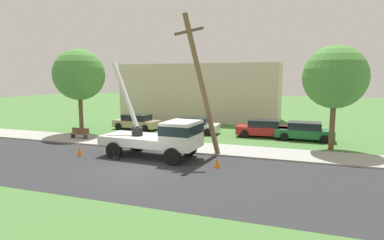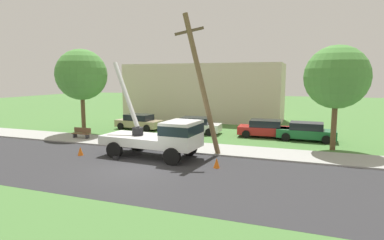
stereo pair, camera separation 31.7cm
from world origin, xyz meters
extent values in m
plane|color=#477538|center=(0.00, 12.00, 0.00)|extent=(120.00, 120.00, 0.00)
cube|color=#2B2B2D|center=(0.00, 0.00, 0.00)|extent=(80.00, 8.76, 0.01)
cube|color=#9E9E99|center=(0.00, 5.97, 0.05)|extent=(80.00, 3.17, 0.10)
cube|color=silver|center=(-1.42, 2.84, 1.02)|extent=(4.44, 2.67, 0.55)
cube|color=silver|center=(1.67, 2.65, 1.55)|extent=(2.05, 2.52, 1.60)
cube|color=#19232D|center=(1.67, 2.65, 1.90)|extent=(2.07, 2.54, 0.56)
cylinder|color=black|center=(-1.40, 2.84, 1.55)|extent=(0.70, 0.70, 0.50)
cylinder|color=silver|center=(-2.63, 3.57, 3.85)|extent=(2.81, 1.82, 4.26)
cube|color=black|center=(-2.11, 1.43, 0.10)|extent=(0.32, 0.32, 0.20)
cube|color=black|center=(-1.93, 4.33, 0.10)|extent=(0.32, 0.32, 0.20)
cylinder|color=black|center=(1.56, 1.45, 0.50)|extent=(1.00, 0.30, 1.00)
cylinder|color=black|center=(1.71, 3.85, 0.50)|extent=(1.00, 0.30, 1.00)
cylinder|color=black|center=(-2.40, 1.70, 0.50)|extent=(1.00, 0.30, 1.00)
cylinder|color=black|center=(-2.25, 4.10, 0.50)|extent=(1.00, 0.30, 1.00)
cylinder|color=brown|center=(2.43, 4.21, 4.37)|extent=(2.33, 1.35, 8.82)
cube|color=brown|center=(1.71, 3.86, 7.70)|extent=(1.68, 0.93, 0.58)
cone|color=orange|center=(4.09, 1.77, 0.28)|extent=(0.36, 0.36, 0.56)
cone|color=orange|center=(-4.82, 1.53, 0.28)|extent=(0.36, 0.36, 0.56)
cube|color=tan|center=(-6.47, 11.95, 0.55)|extent=(4.52, 2.13, 0.65)
cube|color=black|center=(-6.47, 11.95, 1.15)|extent=(2.58, 1.84, 0.55)
cylinder|color=black|center=(-5.09, 10.94, 0.32)|extent=(0.64, 0.22, 0.64)
cylinder|color=black|center=(-4.95, 12.74, 0.32)|extent=(0.64, 0.22, 0.64)
cylinder|color=black|center=(-7.99, 11.16, 0.32)|extent=(0.64, 0.22, 0.64)
cylinder|color=black|center=(-7.85, 12.96, 0.32)|extent=(0.64, 0.22, 0.64)
cube|color=silver|center=(-0.62, 11.69, 0.55)|extent=(4.48, 2.01, 0.65)
cube|color=black|center=(-0.62, 11.69, 1.15)|extent=(2.54, 1.77, 0.55)
cylinder|color=black|center=(0.87, 10.86, 0.32)|extent=(0.64, 0.22, 0.64)
cylinder|color=black|center=(0.78, 12.66, 0.32)|extent=(0.64, 0.22, 0.64)
cylinder|color=black|center=(-2.03, 10.72, 0.32)|extent=(0.64, 0.22, 0.64)
cylinder|color=black|center=(-2.12, 12.52, 0.32)|extent=(0.64, 0.22, 0.64)
cube|color=#B21E1E|center=(5.38, 11.98, 0.55)|extent=(4.49, 2.04, 0.65)
cube|color=black|center=(5.38, 11.98, 1.15)|extent=(2.55, 1.79, 0.55)
cylinder|color=black|center=(6.88, 11.16, 0.32)|extent=(0.64, 0.22, 0.64)
cylinder|color=black|center=(6.78, 12.95, 0.32)|extent=(0.64, 0.22, 0.64)
cylinder|color=black|center=(3.98, 11.00, 0.32)|extent=(0.64, 0.22, 0.64)
cylinder|color=black|center=(3.88, 12.79, 0.32)|extent=(0.64, 0.22, 0.64)
cube|color=#1E6638|center=(8.60, 11.62, 0.55)|extent=(4.45, 1.93, 0.65)
cube|color=black|center=(8.60, 11.62, 1.15)|extent=(2.51, 1.73, 0.55)
cylinder|color=black|center=(10.03, 10.68, 0.32)|extent=(0.64, 0.22, 0.64)
cylinder|color=black|center=(10.08, 12.48, 0.32)|extent=(0.64, 0.22, 0.64)
cylinder|color=black|center=(7.12, 10.77, 0.32)|extent=(0.64, 0.22, 0.64)
cylinder|color=black|center=(7.18, 12.57, 0.32)|extent=(0.64, 0.22, 0.64)
cube|color=brown|center=(-8.36, 5.97, 0.45)|extent=(1.60, 0.44, 0.06)
cube|color=brown|center=(-8.36, 6.17, 0.70)|extent=(1.60, 0.06, 0.40)
cube|color=#333338|center=(-8.96, 5.97, 0.23)|extent=(0.10, 0.40, 0.45)
cube|color=#333338|center=(-7.76, 5.97, 0.23)|extent=(0.10, 0.40, 0.45)
cylinder|color=brown|center=(10.35, 8.74, 2.31)|extent=(0.36, 0.36, 4.62)
sphere|color=#4C8C3D|center=(10.35, 8.74, 4.95)|extent=(4.22, 4.22, 4.22)
cylinder|color=brown|center=(-9.96, 8.32, 2.40)|extent=(0.36, 0.36, 4.81)
sphere|color=#4C8C3D|center=(-9.96, 8.32, 5.15)|extent=(4.40, 4.40, 4.40)
cube|color=beige|center=(-2.95, 20.89, 3.20)|extent=(18.00, 6.00, 6.40)
camera|label=1|loc=(8.40, -14.86, 4.96)|focal=30.03mm
camera|label=2|loc=(8.70, -14.76, 4.96)|focal=30.03mm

